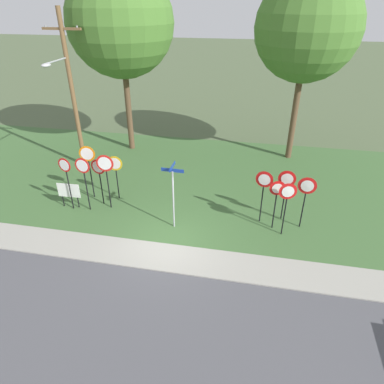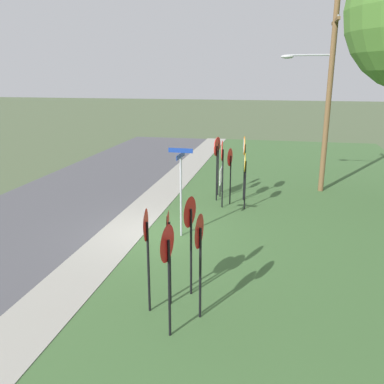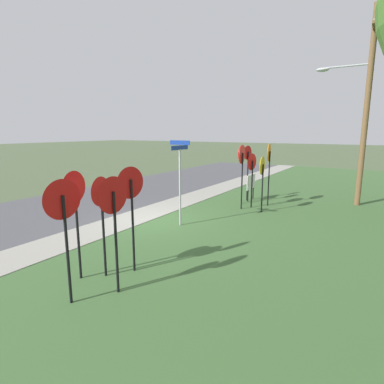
{
  "view_description": "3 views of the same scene",
  "coord_description": "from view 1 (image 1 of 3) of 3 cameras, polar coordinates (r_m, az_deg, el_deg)",
  "views": [
    {
      "loc": [
        3.16,
        -10.68,
        8.88
      ],
      "look_at": [
        0.61,
        2.26,
        1.3
      ],
      "focal_mm": 31.85,
      "sensor_mm": 36.0,
      "label": 1
    },
    {
      "loc": [
        12.64,
        4.3,
        5.3
      ],
      "look_at": [
        0.01,
        1.65,
        1.61
      ],
      "focal_mm": 38.31,
      "sensor_mm": 36.0,
      "label": 2
    },
    {
      "loc": [
        9.03,
        7.3,
        3.36
      ],
      "look_at": [
        0.88,
        2.31,
        1.5
      ],
      "focal_mm": 29.39,
      "sensor_mm": 36.0,
      "label": 3
    }
  ],
  "objects": [
    {
      "name": "yield_sign_near_right",
      "position": [
        14.79,
        11.92,
        1.17
      ],
      "size": [
        0.74,
        0.17,
        2.53
      ],
      "rotation": [
        0.0,
        0.0,
        -0.18
      ],
      "color": "black",
      "rests_on": "grass_median"
    },
    {
      "name": "oak_tree_right",
      "position": [
        20.83,
        18.78,
        24.5
      ],
      "size": [
        5.6,
        5.6,
        10.21
      ],
      "color": "brown",
      "rests_on": "grass_median"
    },
    {
      "name": "stop_sign_far_left",
      "position": [
        15.94,
        -14.24,
        3.62
      ],
      "size": [
        0.8,
        0.12,
        2.76
      ],
      "rotation": [
        0.0,
        0.0,
        0.09
      ],
      "color": "black",
      "rests_on": "grass_median"
    },
    {
      "name": "yield_sign_center",
      "position": [
        15.24,
        15.51,
        1.34
      ],
      "size": [
        0.76,
        0.11,
        2.45
      ],
      "rotation": [
        0.0,
        0.0,
        -0.07
      ],
      "color": "black",
      "rests_on": "grass_median"
    },
    {
      "name": "ground_plane",
      "position": [
        14.24,
        -4.22,
        -8.78
      ],
      "size": [
        160.0,
        160.0,
        0.0
      ],
      "primitive_type": "plane",
      "color": "#4C5B3D"
    },
    {
      "name": "stop_sign_far_right",
      "position": [
        16.49,
        -15.32,
        3.22
      ],
      "size": [
        0.72,
        0.13,
        2.38
      ],
      "rotation": [
        0.0,
        0.0,
        -0.15
      ],
      "color": "black",
      "rests_on": "grass_median"
    },
    {
      "name": "notice_board",
      "position": [
        17.12,
        -19.93,
        0.06
      ],
      "size": [
        1.1,
        0.08,
        1.25
      ],
      "rotation": [
        0.0,
        0.0,
        0.03
      ],
      "color": "black",
      "rests_on": "grass_median"
    },
    {
      "name": "sidewalk_strip",
      "position": [
        13.63,
        -5.1,
        -10.73
      ],
      "size": [
        44.0,
        1.6,
        0.06
      ],
      "primitive_type": "cube",
      "color": "#99968C",
      "rests_on": "ground_plane"
    },
    {
      "name": "grass_median",
      "position": [
        19.15,
        0.37,
        2.33
      ],
      "size": [
        44.0,
        12.0,
        0.04
      ],
      "primitive_type": "cube",
      "color": "#3D6033",
      "rests_on": "ground_plane"
    },
    {
      "name": "road_asphalt",
      "position": [
        11.1,
        -11.17,
        -24.0
      ],
      "size": [
        44.0,
        6.4,
        0.01
      ],
      "primitive_type": "cube",
      "color": "#4C4C51",
      "rests_on": "ground_plane"
    },
    {
      "name": "stop_sign_far_center",
      "position": [
        16.82,
        -12.7,
        3.9
      ],
      "size": [
        0.74,
        0.11,
        2.3
      ],
      "rotation": [
        0.0,
        0.0,
        0.08
      ],
      "color": "black",
      "rests_on": "grass_median"
    },
    {
      "name": "yield_sign_near_left",
      "position": [
        14.91,
        18.6,
        0.19
      ],
      "size": [
        0.77,
        0.12,
        2.46
      ],
      "rotation": [
        0.0,
        0.0,
        -0.1
      ],
      "color": "black",
      "rests_on": "grass_median"
    },
    {
      "name": "stop_sign_near_right",
      "position": [
        17.09,
        -16.98,
        5.08
      ],
      "size": [
        0.77,
        0.13,
        2.78
      ],
      "rotation": [
        0.0,
        0.0,
        0.13
      ],
      "color": "black",
      "rests_on": "grass_median"
    },
    {
      "name": "yield_sign_far_right",
      "position": [
        14.2,
        15.65,
        -0.84
      ],
      "size": [
        0.73,
        0.16,
        2.48
      ],
      "rotation": [
        0.0,
        0.0,
        0.17
      ],
      "color": "black",
      "rests_on": "grass_median"
    },
    {
      "name": "stop_sign_center_tall",
      "position": [
        16.45,
        -20.32,
        2.97
      ],
      "size": [
        0.65,
        0.16,
        2.64
      ],
      "rotation": [
        0.0,
        0.0,
        -0.2
      ],
      "color": "black",
      "rests_on": "grass_median"
    },
    {
      "name": "yield_sign_far_left",
      "position": [
        14.56,
        14.01,
        -0.32
      ],
      "size": [
        0.66,
        0.15,
        2.33
      ],
      "rotation": [
        0.0,
        0.0,
        0.19
      ],
      "color": "black",
      "rests_on": "grass_median"
    },
    {
      "name": "stop_sign_near_left",
      "position": [
        16.07,
        -17.69,
        3.05
      ],
      "size": [
        0.72,
        0.11,
        2.7
      ],
      "rotation": [
        0.0,
        0.0,
        -0.08
      ],
      "color": "black",
      "rests_on": "grass_median"
    },
    {
      "name": "street_name_post",
      "position": [
        14.23,
        -3.19,
        0.13
      ],
      "size": [
        0.96,
        0.82,
        3.01
      ],
      "rotation": [
        0.0,
        0.0,
        -0.04
      ],
      "color": "#9EA0A8",
      "rests_on": "grass_median"
    },
    {
      "name": "oak_tree_left",
      "position": [
        21.78,
        -11.88,
        25.96
      ],
      "size": [
        6.07,
        6.07,
        10.61
      ],
      "color": "brown",
      "rests_on": "grass_median"
    },
    {
      "name": "utility_pole",
      "position": [
        20.13,
        -19.72,
        16.04
      ],
      "size": [
        2.1,
        2.31,
        8.48
      ],
      "color": "brown",
      "rests_on": "grass_median"
    }
  ]
}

